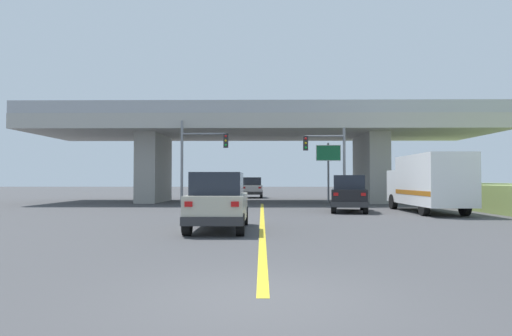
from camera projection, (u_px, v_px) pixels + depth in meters
The scene contains 10 objects.
ground at pixel (262, 202), 35.75m from camera, with size 160.00×160.00×0.00m, color #424244.
overpass_bridge at pixel (262, 137), 35.90m from camera, with size 35.82×10.23×7.35m.
lane_divider_stripe at pixel (262, 220), 19.72m from camera, with size 0.20×26.26×0.01m, color yellow.
suv_lead at pixel (219, 201), 15.57m from camera, with size 1.94×4.46×2.02m.
suv_crossing at pixel (349, 194), 24.65m from camera, with size 2.56×4.53×2.02m.
box_truck at pixel (428, 182), 23.89m from camera, with size 2.33×7.46×3.08m.
sedan_oncoming at pixel (252, 187), 44.26m from camera, with size 2.06×4.40×2.02m.
traffic_signal_nearside at pixel (330, 156), 29.56m from camera, with size 2.82×0.36×5.26m.
traffic_signal_farside at pixel (197, 153), 30.29m from camera, with size 3.26×0.36×5.82m.
highway_sign at pixel (328, 158), 32.97m from camera, with size 1.83×0.17×4.52m.
Camera 1 is at (-0.02, -6.65, 1.76)m, focal length 31.17 mm.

